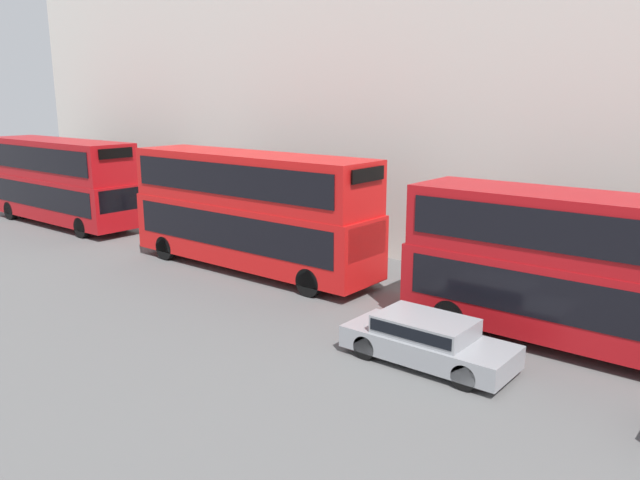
# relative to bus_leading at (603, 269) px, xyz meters

# --- Properties ---
(bus_leading) EXTENTS (2.59, 10.56, 4.19)m
(bus_leading) POSITION_rel_bus_leading_xyz_m (0.00, 0.00, 0.00)
(bus_leading) COLOR #A80F14
(bus_leading) RESTS_ON ground
(bus_second_in_queue) EXTENTS (2.59, 10.99, 4.57)m
(bus_second_in_queue) POSITION_rel_bus_leading_xyz_m (-0.00, 12.87, 0.19)
(bus_second_in_queue) COLOR red
(bus_second_in_queue) RESTS_ON ground
(bus_third_in_queue) EXTENTS (2.59, 10.42, 4.46)m
(bus_third_in_queue) POSITION_rel_bus_leading_xyz_m (0.00, 26.82, 0.13)
(bus_third_in_queue) COLOR #A80F14
(bus_third_in_queue) RESTS_ON ground
(car_hatchback) EXTENTS (1.76, 4.38, 1.22)m
(car_hatchback) POSITION_rel_bus_leading_xyz_m (-3.40, 3.16, -1.66)
(car_hatchback) COLOR gray
(car_hatchback) RESTS_ON ground
(pedestrian) EXTENTS (0.36, 0.36, 1.79)m
(pedestrian) POSITION_rel_bus_leading_xyz_m (2.25, 18.61, -1.49)
(pedestrian) COLOR #334C6B
(pedestrian) RESTS_ON ground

